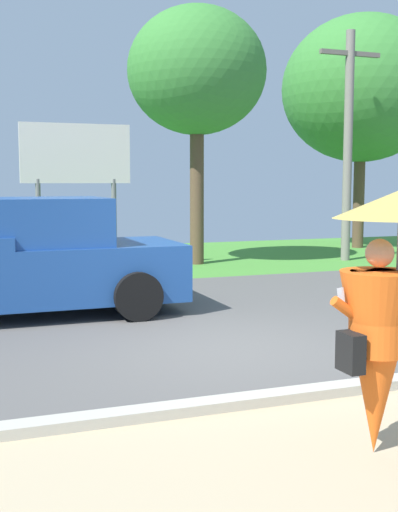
{
  "coord_description": "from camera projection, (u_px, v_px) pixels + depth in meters",
  "views": [
    {
      "loc": [
        -3.27,
        -7.54,
        2.13
      ],
      "look_at": [
        -0.13,
        1.0,
        1.1
      ],
      "focal_mm": 45.97,
      "sensor_mm": 36.0,
      "label": 1
    }
  ],
  "objects": [
    {
      "name": "tree_left_far",
      "position": [
        197.0,
        72.0,
        16.57
      ],
      "size": [
        3.53,
        3.53,
        6.53
      ],
      "color": "brown",
      "rests_on": "ground_plane"
    },
    {
      "name": "ground_plane",
      "position": [
        167.0,
        311.0,
        11.14
      ],
      "size": [
        40.0,
        22.0,
        0.2
      ],
      "color": "#565451"
    },
    {
      "name": "utility_pole",
      "position": [
        348.0,
        141.0,
        17.56
      ],
      "size": [
        1.8,
        0.24,
        6.11
      ],
      "color": "gray",
      "rests_on": "ground_plane"
    },
    {
      "name": "tree_center_back",
      "position": [
        362.0,
        89.0,
        20.81
      ],
      "size": [
        5.07,
        5.07,
        7.37
      ],
      "color": "brown",
      "rests_on": "ground_plane"
    },
    {
      "name": "monk_pedestrian",
      "position": [
        382.0,
        314.0,
        5.07
      ],
      "size": [
        1.09,
        1.02,
        2.13
      ],
      "rotation": [
        0.0,
        0.0,
        -0.0
      ],
      "color": "#E55B19",
      "rests_on": "ground_plane"
    },
    {
      "name": "roadside_billboard",
      "position": [
        76.0,
        164.0,
        15.5
      ],
      "size": [
        2.6,
        0.12,
        3.5
      ],
      "color": "slate",
      "rests_on": "ground_plane"
    },
    {
      "name": "pickup_truck",
      "position": [
        19.0,
        262.0,
        10.39
      ],
      "size": [
        5.2,
        2.28,
        1.88
      ],
      "rotation": [
        0.0,
        0.0,
        0.1
      ],
      "color": "#1E478C",
      "rests_on": "ground_plane"
    }
  ]
}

